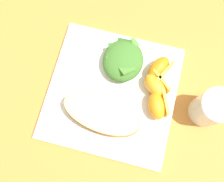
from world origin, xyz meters
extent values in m
plane|color=#C67A33|center=(0.00, 0.00, 0.00)|extent=(3.00, 3.00, 0.00)
cube|color=white|center=(0.00, 0.00, 0.01)|extent=(0.28, 0.28, 0.02)
ellipsoid|color=#A87038|center=(-0.06, 0.01, 0.03)|extent=(0.10, 0.18, 0.03)
ellipsoid|color=brown|center=(-0.06, 0.01, 0.04)|extent=(0.09, 0.16, 0.01)
ellipsoid|color=#EAD184|center=(-0.06, 0.01, 0.05)|extent=(0.09, 0.17, 0.01)
ellipsoid|color=#3D7028|center=(0.07, -0.01, 0.04)|extent=(0.10, 0.09, 0.04)
cube|color=#3D7028|center=(0.07, 0.01, 0.04)|extent=(0.03, 0.03, 0.01)
cube|color=#336023|center=(0.09, 0.02, 0.04)|extent=(0.04, 0.03, 0.01)
cube|color=#5B8E3D|center=(0.11, -0.01, 0.04)|extent=(0.04, 0.04, 0.01)
cube|color=#4C8433|center=(0.05, -0.02, 0.05)|extent=(0.04, 0.04, 0.02)
cube|color=#4C8433|center=(0.08, 0.01, 0.04)|extent=(0.04, 0.03, 0.02)
cube|color=#336023|center=(0.11, 0.00, 0.04)|extent=(0.02, 0.03, 0.01)
ellipsoid|color=orange|center=(-0.01, -0.10, 0.04)|extent=(0.07, 0.06, 0.04)
cube|color=gold|center=(0.00, -0.11, 0.04)|extent=(0.05, 0.03, 0.03)
ellipsoid|color=orange|center=(0.03, -0.09, 0.04)|extent=(0.07, 0.07, 0.04)
cube|color=gold|center=(0.04, -0.10, 0.04)|extent=(0.04, 0.05, 0.03)
ellipsoid|color=orange|center=(0.07, -0.09, 0.04)|extent=(0.07, 0.06, 0.04)
cube|color=gold|center=(0.07, -0.10, 0.04)|extent=(0.05, 0.03, 0.03)
cylinder|color=silver|center=(0.01, -0.21, 0.04)|extent=(0.07, 0.07, 0.09)
camera|label=1|loc=(-0.13, -0.03, 0.56)|focal=39.92mm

